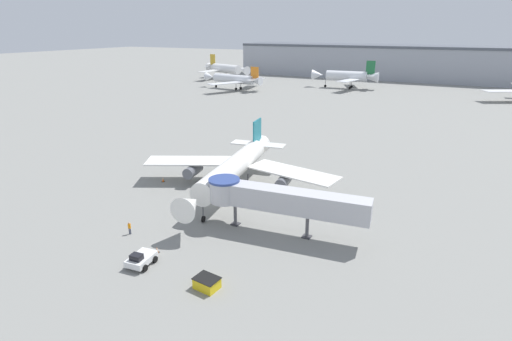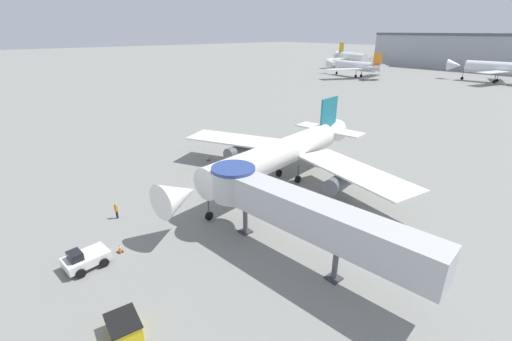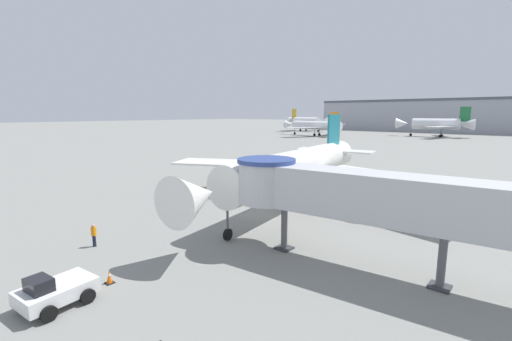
# 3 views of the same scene
# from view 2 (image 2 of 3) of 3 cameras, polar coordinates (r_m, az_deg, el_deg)

# --- Properties ---
(ground_plane) EXTENTS (800.00, 800.00, 0.00)m
(ground_plane) POSITION_cam_2_polar(r_m,az_deg,el_deg) (40.64, -1.13, -3.94)
(ground_plane) COLOR gray
(main_airplane) EXTENTS (33.11, 31.27, 9.30)m
(main_airplane) POSITION_cam_2_polar(r_m,az_deg,el_deg) (41.84, 3.98, 2.67)
(main_airplane) COLOR white
(main_airplane) RESTS_ON ground_plane
(jet_bridge) EXTENTS (20.84, 5.42, 6.32)m
(jet_bridge) POSITION_cam_2_polar(r_m,az_deg,el_deg) (28.04, 6.07, -6.28)
(jet_bridge) COLOR #B7B7BC
(jet_bridge) RESTS_ON ground_plane
(pushback_tug_white) EXTENTS (2.74, 3.57, 1.72)m
(pushback_tug_white) POSITION_cam_2_polar(r_m,az_deg,el_deg) (31.98, -26.60, -12.99)
(pushback_tug_white) COLOR silver
(pushback_tug_white) RESTS_ON ground_plane
(service_container_yellow) EXTENTS (2.66, 2.15, 1.19)m
(service_container_yellow) POSITION_cam_2_polar(r_m,az_deg,el_deg) (25.22, -21.17, -23.20)
(service_container_yellow) COLOR yellow
(service_container_yellow) RESTS_ON ground_plane
(traffic_cone_port_wing) EXTENTS (0.50, 0.50, 0.81)m
(traffic_cone_port_wing) POSITION_cam_2_polar(r_m,az_deg,el_deg) (51.43, -7.96, 2.11)
(traffic_cone_port_wing) COLOR black
(traffic_cone_port_wing) RESTS_ON ground_plane
(traffic_cone_near_nose) EXTENTS (0.46, 0.46, 0.76)m
(traffic_cone_near_nose) POSITION_cam_2_polar(r_m,az_deg,el_deg) (32.82, -21.76, -11.99)
(traffic_cone_near_nose) COLOR black
(traffic_cone_near_nose) RESTS_ON ground_plane
(ground_crew_marshaller) EXTENTS (0.37, 0.29, 1.68)m
(ground_crew_marshaller) POSITION_cam_2_polar(r_m,az_deg,el_deg) (38.04, -22.27, -6.07)
(ground_crew_marshaller) COLOR #1E2338
(ground_crew_marshaller) RESTS_ON ground_plane
(background_jet_green_tail) EXTENTS (28.77, 30.78, 11.94)m
(background_jet_green_tail) POSITION_cam_2_polar(r_m,az_deg,el_deg) (157.41, 34.82, 13.90)
(background_jet_green_tail) COLOR silver
(background_jet_green_tail) RESTS_ON ground_plane
(background_jet_gold_tail) EXTENTS (29.79, 30.21, 11.91)m
(background_jet_gold_tail) POSITION_cam_2_polar(r_m,az_deg,el_deg) (190.16, 15.78, 17.73)
(background_jet_gold_tail) COLOR white
(background_jet_gold_tail) RESTS_ON ground_plane
(background_jet_orange_tail) EXTENTS (29.62, 33.30, 9.96)m
(background_jet_orange_tail) POSITION_cam_2_polar(r_m,az_deg,el_deg) (152.10, 16.34, 16.39)
(background_jet_orange_tail) COLOR silver
(background_jet_orange_tail) RESTS_ON ground_plane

